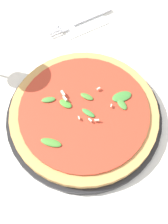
% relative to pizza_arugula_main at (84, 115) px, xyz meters
% --- Properties ---
extents(ground_plane, '(6.00, 6.00, 0.00)m').
position_rel_pizza_arugula_main_xyz_m(ground_plane, '(0.01, -0.03, -0.02)').
color(ground_plane, silver).
extents(pizza_arugula_main, '(0.36, 0.36, 0.05)m').
position_rel_pizza_arugula_main_xyz_m(pizza_arugula_main, '(0.00, 0.00, 0.00)').
color(pizza_arugula_main, black).
rests_on(pizza_arugula_main, ground_plane).
extents(napkin, '(0.14, 0.11, 0.01)m').
position_rel_pizza_arugula_main_xyz_m(napkin, '(-0.20, -0.22, -0.01)').
color(napkin, white).
rests_on(napkin, ground_plane).
extents(fork, '(0.19, 0.06, 0.00)m').
position_rel_pizza_arugula_main_xyz_m(fork, '(-0.19, -0.22, -0.01)').
color(fork, silver).
rests_on(fork, ground_plane).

